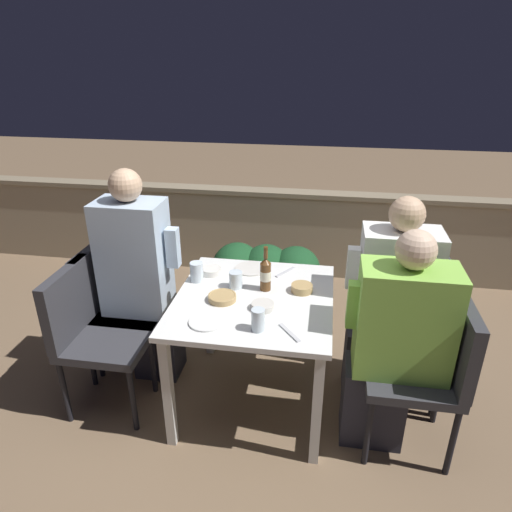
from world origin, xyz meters
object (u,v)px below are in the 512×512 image
(chair_left_far, at_px, (114,297))
(person_white_polo, at_px, (388,303))
(chair_left_near, at_px, (91,325))
(chair_right_near, at_px, (433,361))
(person_blue_shirt, at_px, (141,278))
(person_green_blouse, at_px, (394,344))
(beer_bottle, at_px, (266,274))
(chair_right_far, at_px, (422,323))
(potted_plant, at_px, (142,260))

(chair_left_far, xyz_separation_m, person_white_polo, (1.68, 0.01, 0.11))
(chair_left_near, relative_size, chair_right_near, 1.00)
(person_blue_shirt, xyz_separation_m, chair_right_near, (1.68, -0.35, -0.16))
(chair_left_near, xyz_separation_m, chair_left_far, (-0.01, 0.32, 0.00))
(chair_left_far, relative_size, chair_right_near, 1.00)
(person_green_blouse, bearing_deg, person_blue_shirt, 166.63)
(beer_bottle, bearing_deg, person_white_polo, 6.36)
(chair_right_near, height_order, chair_right_far, same)
(chair_left_near, relative_size, person_blue_shirt, 0.64)
(chair_right_far, height_order, potted_plant, chair_right_far)
(person_white_polo, bearing_deg, potted_plant, 157.89)
(chair_left_far, bearing_deg, person_blue_shirt, 0.00)
(chair_left_near, xyz_separation_m, person_white_polo, (1.67, 0.33, 0.11))
(chair_left_far, bearing_deg, chair_right_near, -10.59)
(person_white_polo, bearing_deg, person_green_blouse, -90.66)
(person_green_blouse, distance_m, beer_bottle, 0.78)
(chair_left_far, height_order, potted_plant, chair_left_far)
(potted_plant, bearing_deg, person_white_polo, -22.11)
(person_blue_shirt, bearing_deg, person_white_polo, 0.38)
(chair_right_near, distance_m, potted_plant, 2.28)
(chair_left_near, relative_size, potted_plant, 1.21)
(chair_right_far, height_order, person_white_polo, person_white_polo)
(chair_left_far, relative_size, person_white_polo, 0.68)
(chair_left_far, bearing_deg, chair_left_near, -88.75)
(person_blue_shirt, relative_size, person_white_polo, 1.07)
(person_green_blouse, xyz_separation_m, chair_right_far, (0.21, 0.36, -0.08))
(chair_left_near, bearing_deg, chair_right_near, -0.97)
(chair_left_far, height_order, person_blue_shirt, person_blue_shirt)
(person_white_polo, distance_m, potted_plant, 1.96)
(chair_left_near, height_order, person_white_polo, person_white_polo)
(chair_left_far, distance_m, chair_right_far, 1.88)
(chair_left_far, xyz_separation_m, beer_bottle, (0.98, -0.07, 0.28))
(chair_right_near, distance_m, person_white_polo, 0.43)
(chair_right_near, relative_size, beer_bottle, 3.27)
(chair_right_near, bearing_deg, chair_left_near, 179.03)
(chair_right_far, bearing_deg, person_blue_shirt, -179.67)
(chair_right_near, height_order, potted_plant, chair_right_near)
(chair_right_near, xyz_separation_m, person_white_polo, (-0.20, 0.36, 0.11))
(beer_bottle, bearing_deg, chair_right_far, 4.95)
(chair_right_near, height_order, person_green_blouse, person_green_blouse)
(person_green_blouse, xyz_separation_m, potted_plant, (-1.80, 1.09, -0.18))
(potted_plant, bearing_deg, beer_bottle, -36.35)
(chair_left_near, distance_m, beer_bottle, 1.04)
(person_blue_shirt, height_order, person_white_polo, person_blue_shirt)
(person_blue_shirt, bearing_deg, person_green_blouse, -13.37)
(chair_left_near, distance_m, chair_right_far, 1.90)
(person_green_blouse, relative_size, person_white_polo, 0.96)
(chair_left_far, relative_size, person_green_blouse, 0.71)
(beer_bottle, relative_size, potted_plant, 0.37)
(chair_left_near, xyz_separation_m, person_blue_shirt, (0.19, 0.32, 0.16))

